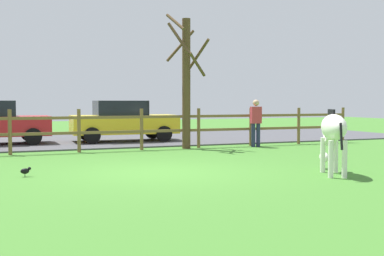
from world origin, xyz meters
name	(u,v)px	position (x,y,z in m)	size (l,w,h in m)	color
ground_plane	(158,172)	(0.00, 0.00, 0.00)	(60.00, 60.00, 0.00)	#3D7528
parking_asphalt	(85,140)	(0.00, 9.30, 0.03)	(28.00, 7.40, 0.05)	#47474C
paddock_fence	(79,128)	(-0.94, 5.00, 0.77)	(20.24, 0.11, 1.35)	brown
bare_tree	(186,78)	(2.61, 4.92, 2.36)	(1.33, 1.35, 4.49)	#513A23
zebra	(333,132)	(3.38, -1.78, 0.93)	(1.07, 1.80, 1.41)	white
crow_on_grass	(26,171)	(-2.80, 0.38, 0.13)	(0.21, 0.10, 0.20)	black
parked_car_yellow	(123,121)	(1.26, 8.15, 0.84)	(4.07, 2.03, 1.56)	yellow
visitor_left_of_tree	(256,121)	(5.05, 4.55, 0.91)	(0.39, 0.27, 1.64)	#232847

